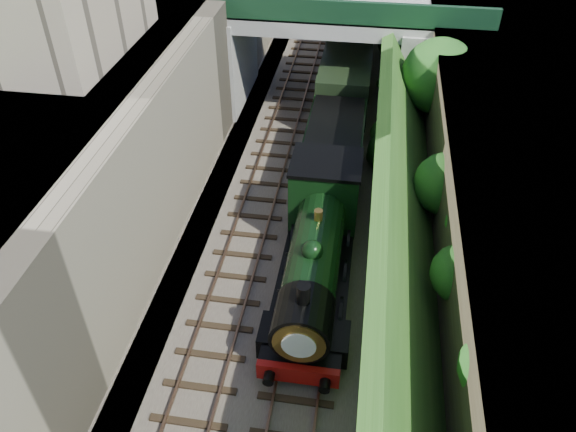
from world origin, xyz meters
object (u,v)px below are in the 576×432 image
Objects in this scene: tender at (334,153)px; locomotive at (316,250)px; tree at (441,78)px; road_bridge at (344,42)px.

locomotive is at bearing -90.00° from tender.
locomotive is at bearing -115.13° from tree.
tree is 0.65× the size of locomotive.
tree is (4.97, -5.21, 0.57)m from road_bridge.
locomotive is (0.26, -15.25, -2.18)m from road_bridge.
tree reaches higher than tender.
tree is at bearing 29.65° from tender.
locomotive is at bearing -89.04° from road_bridge.
road_bridge is 1.56× the size of locomotive.
tender is (-0.00, 7.36, -0.27)m from locomotive.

